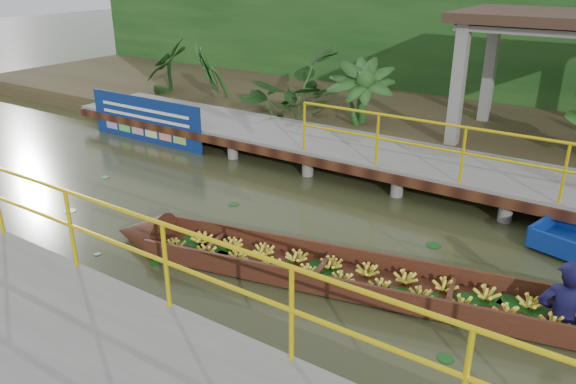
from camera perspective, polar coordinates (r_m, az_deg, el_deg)
The scene contains 8 objects.
ground at distance 9.18m, azimuth -1.65°, elevation -4.48°, with size 80.00×80.00×0.00m, color #2A2E17.
land_strip at distance 15.44m, azimuth 14.79°, elevation 6.93°, with size 30.00×8.00×0.45m, color #2F2817.
far_dock at distance 11.73m, azimuth 8.16°, elevation 3.93°, with size 16.00×2.06×1.66m.
pavilion at distance 13.14m, azimuth 26.77°, elevation 14.29°, with size 4.40×3.00×3.00m.
foliage_backdrop at distance 17.46m, azimuth 18.27°, elevation 14.25°, with size 30.00×0.80×4.00m, color #143C13.
vendor_boat at distance 7.66m, azimuth 12.63°, elevation -8.78°, with size 8.68×2.63×2.06m.
blue_banner at distance 14.24m, azimuth -14.31°, elevation 7.09°, with size 3.64×0.04×1.14m.
tropical_plants at distance 13.85m, azimuth 5.89°, elevation 9.85°, with size 14.15×1.15×1.44m.
Camera 1 is at (4.78, -6.65, 4.15)m, focal length 35.00 mm.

